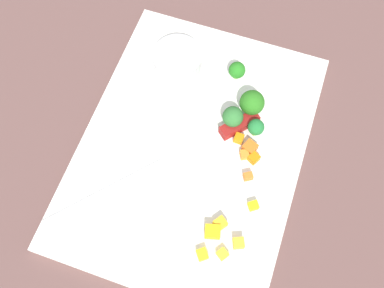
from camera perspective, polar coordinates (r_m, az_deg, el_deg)
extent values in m
plane|color=brown|center=(0.71, 0.00, -0.72)|extent=(4.00, 4.00, 0.00)
cube|color=white|center=(0.70, 0.00, -0.52)|extent=(0.45, 0.34, 0.01)
cylinder|color=#B8BBBC|center=(0.75, -1.85, 10.55)|extent=(0.08, 0.08, 0.04)
cube|color=silver|center=(0.68, -10.74, -6.51)|extent=(0.16, 0.15, 0.00)
cube|color=maroon|center=(0.71, 6.03, 2.43)|extent=(0.06, 0.06, 0.02)
cube|color=orange|center=(0.69, 7.38, -0.44)|extent=(0.02, 0.02, 0.01)
cube|color=orange|center=(0.68, 7.13, -4.10)|extent=(0.02, 0.02, 0.01)
cube|color=orange|center=(0.70, 5.98, 0.71)|extent=(0.01, 0.01, 0.01)
cube|color=orange|center=(0.69, 7.86, -1.78)|extent=(0.02, 0.02, 0.01)
cube|color=orange|center=(0.69, 6.68, -1.35)|extent=(0.02, 0.02, 0.01)
cube|color=yellow|center=(0.65, 3.62, -10.03)|extent=(0.02, 0.02, 0.01)
cube|color=yellow|center=(0.64, 1.30, -13.85)|extent=(0.02, 0.02, 0.01)
cube|color=yellow|center=(0.65, 3.90, -13.78)|extent=(0.02, 0.02, 0.01)
cube|color=yellow|center=(0.65, 5.93, -12.41)|extent=(0.02, 0.02, 0.01)
cube|color=yellow|center=(0.66, 7.79, -7.77)|extent=(0.02, 0.02, 0.01)
cube|color=yellow|center=(0.65, 2.63, -11.07)|extent=(0.02, 0.03, 0.02)
cylinder|color=#86B961|center=(0.72, 7.45, 4.52)|extent=(0.01, 0.01, 0.02)
sphere|color=#2A751E|center=(0.71, 7.63, 5.24)|extent=(0.04, 0.04, 0.04)
cylinder|color=#97AE6B|center=(0.71, 5.10, 2.86)|extent=(0.01, 0.01, 0.02)
sphere|color=#307232|center=(0.69, 5.21, 3.47)|extent=(0.03, 0.03, 0.03)
cylinder|color=#8EAB5D|center=(0.75, 5.65, 8.75)|extent=(0.01, 0.01, 0.01)
sphere|color=#267C20|center=(0.74, 5.75, 9.33)|extent=(0.03, 0.03, 0.03)
cylinder|color=#91C35D|center=(0.71, 7.98, 1.61)|extent=(0.01, 0.01, 0.02)
sphere|color=#227534|center=(0.69, 8.14, 2.13)|extent=(0.03, 0.03, 0.03)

